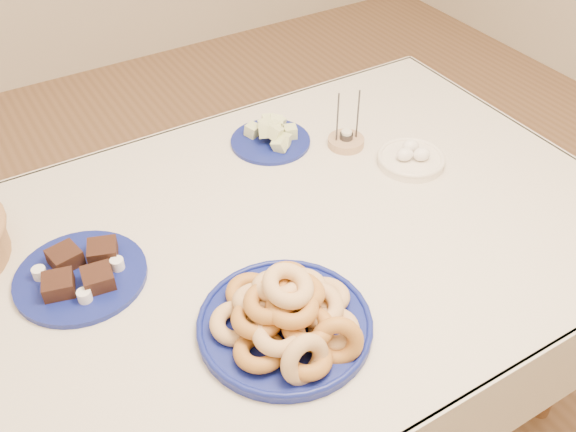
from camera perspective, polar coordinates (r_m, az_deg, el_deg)
The scene contains 7 objects.
ground at distance 2.07m, azimuth -0.75°, elevation -17.36°, with size 5.00×5.00×0.00m, color #885F40.
dining_table at distance 1.57m, azimuth -0.95°, elevation -4.72°, with size 1.71×1.11×0.75m.
donut_platter at distance 1.27m, azimuth -0.07°, elevation -8.91°, with size 0.38×0.38×0.16m.
melon_plate at distance 1.79m, azimuth -1.45°, elevation 7.16°, with size 0.22×0.22×0.08m.
brownie_plate at distance 1.45m, azimuth -17.93°, elevation -4.89°, with size 0.33×0.33×0.05m.
candle_holder at distance 1.79m, azimuth 5.18°, elevation 6.70°, with size 0.12×0.12×0.17m.
egg_bowl at distance 1.74m, azimuth 10.88°, elevation 5.06°, with size 0.23×0.23×0.06m.
Camera 1 is at (-0.55, -0.96, 1.76)m, focal length 40.00 mm.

